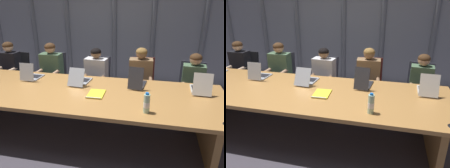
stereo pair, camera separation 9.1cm
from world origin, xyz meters
TOP-DOWN VIEW (x-y plane):
  - ground_plane at (0.00, 0.00)m, footprint 14.54×14.54m
  - conference_table at (0.00, 0.00)m, footprint 4.19×1.31m
  - curtain_backdrop at (0.00, 2.53)m, footprint 7.27×0.17m
  - laptop_left_mid at (-0.87, 0.32)m, footprint 0.25×0.36m
  - laptop_center at (-0.03, 0.31)m, footprint 0.27×0.44m
  - laptop_right_mid at (0.86, 0.35)m, footprint 0.26×0.44m
  - laptop_right_end at (1.75, 0.33)m, footprint 0.26×0.43m
  - office_chair_left_end at (-1.73, 1.10)m, footprint 0.60×0.60m
  - office_chair_left_mid at (-0.88, 1.10)m, footprint 0.60×0.60m
  - office_chair_center at (0.01, 1.10)m, footprint 0.60×0.60m
  - office_chair_right_mid at (0.89, 1.10)m, footprint 0.60×0.60m
  - office_chair_right_end at (1.74, 1.10)m, footprint 0.60×0.61m
  - person_left_end at (-1.77, 0.94)m, footprint 0.39×0.56m
  - person_left_mid at (-0.87, 0.95)m, footprint 0.41×0.55m
  - person_center at (0.02, 0.94)m, footprint 0.45×0.57m
  - person_right_mid at (0.86, 0.95)m, footprint 0.45×0.57m
  - person_right_end at (1.74, 0.94)m, footprint 0.41×0.57m
  - water_bottle_primary at (1.04, -0.43)m, footprint 0.07×0.07m
  - spiral_notepad at (0.33, -0.06)m, footprint 0.23×0.31m

SIDE VIEW (x-z plane):
  - ground_plane at x=0.00m, z-range 0.00..0.00m
  - office_chair_right_end at x=1.74m, z-range -0.11..0.80m
  - office_chair_left_end at x=-1.73m, z-range -0.12..0.80m
  - office_chair_center at x=0.01m, z-range -0.12..0.81m
  - office_chair_right_mid at x=0.89m, z-range -0.12..0.82m
  - office_chair_left_mid at x=-0.88m, z-range -0.12..0.83m
  - conference_table at x=0.00m, z-range 0.23..0.97m
  - person_right_end at x=1.74m, z-range 0.08..1.20m
  - person_center at x=0.02m, z-range 0.08..1.22m
  - person_left_end at x=-1.77m, z-range 0.08..1.26m
  - person_right_mid at x=0.86m, z-range 0.08..1.26m
  - person_left_mid at x=-0.87m, z-range 0.08..1.28m
  - spiral_notepad at x=0.33m, z-range 0.73..0.76m
  - laptop_center at x=-0.03m, z-range 0.65..0.92m
  - laptop_left_mid at x=-0.87m, z-range 0.64..0.94m
  - laptop_right_end at x=1.75m, z-range 0.64..0.95m
  - laptop_right_mid at x=0.86m, z-range 0.63..0.96m
  - water_bottle_primary at x=1.04m, z-range 0.72..0.97m
  - curtain_backdrop at x=0.00m, z-range 0.00..3.05m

